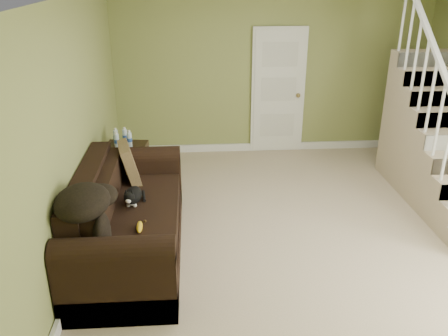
{
  "coord_description": "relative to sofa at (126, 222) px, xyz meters",
  "views": [
    {
      "loc": [
        -1.28,
        -4.7,
        2.88
      ],
      "look_at": [
        -0.94,
        0.21,
        0.77
      ],
      "focal_mm": 38.0,
      "sensor_mm": 36.0,
      "label": 1
    }
  ],
  "objects": [
    {
      "name": "door",
      "position": [
        2.12,
        2.94,
        0.65
      ],
      "size": [
        0.86,
        0.12,
        2.02
      ],
      "color": "white",
      "rests_on": "floor"
    },
    {
      "name": "banana",
      "position": [
        0.2,
        -0.42,
        0.18
      ],
      "size": [
        0.07,
        0.21,
        0.06
      ],
      "primitive_type": "ellipsoid",
      "rotation": [
        0.0,
        0.0,
        0.04
      ],
      "color": "yellow",
      "rests_on": "sofa"
    },
    {
      "name": "throw_pillow",
      "position": [
        -0.02,
        0.78,
        0.36
      ],
      "size": [
        0.32,
        0.51,
        0.48
      ],
      "primitive_type": "cube",
      "rotation": [
        0.0,
        -0.24,
        0.21
      ],
      "color": "#48341C",
      "rests_on": "sofa"
    },
    {
      "name": "floor",
      "position": [
        2.02,
        0.24,
        -0.36
      ],
      "size": [
        5.0,
        5.5,
        0.01
      ],
      "primitive_type": "cube",
      "color": "tan",
      "rests_on": "ground"
    },
    {
      "name": "side_table",
      "position": [
        -0.18,
        1.54,
        -0.03
      ],
      "size": [
        0.6,
        0.6,
        0.88
      ],
      "rotation": [
        0.0,
        0.0,
        -0.12
      ],
      "color": "black",
      "rests_on": "floor"
    },
    {
      "name": "wall_front",
      "position": [
        2.02,
        -2.51,
        0.94
      ],
      "size": [
        5.0,
        0.04,
        2.6
      ],
      "primitive_type": "cube",
      "color": "olive",
      "rests_on": "floor"
    },
    {
      "name": "wall_back",
      "position": [
        2.02,
        2.99,
        0.94
      ],
      "size": [
        5.0,
        0.04,
        2.6
      ],
      "primitive_type": "cube",
      "color": "olive",
      "rests_on": "floor"
    },
    {
      "name": "throw_blanket",
      "position": [
        -0.24,
        -0.71,
        0.62
      ],
      "size": [
        0.64,
        0.74,
        0.26
      ],
      "primitive_type": "ellipsoid",
      "rotation": [
        0.0,
        0.0,
        -0.32
      ],
      "color": "black",
      "rests_on": "sofa"
    },
    {
      "name": "baseboard_left",
      "position": [
        -0.45,
        0.24,
        -0.3
      ],
      "size": [
        0.04,
        5.5,
        0.12
      ],
      "primitive_type": "cube",
      "color": "white",
      "rests_on": "floor"
    },
    {
      "name": "staircase",
      "position": [
        4.02,
        1.2,
        0.28
      ],
      "size": [
        1.0,
        2.51,
        2.82
      ],
      "color": "tan",
      "rests_on": "floor"
    },
    {
      "name": "wall_left",
      "position": [
        -0.48,
        0.24,
        0.94
      ],
      "size": [
        0.04,
        5.5,
        2.6
      ],
      "primitive_type": "cube",
      "color": "olive",
      "rests_on": "floor"
    },
    {
      "name": "cat",
      "position": [
        0.08,
        0.14,
        0.24
      ],
      "size": [
        0.23,
        0.48,
        0.23
      ],
      "rotation": [
        0.0,
        0.0,
        -0.12
      ],
      "color": "black",
      "rests_on": "sofa"
    },
    {
      "name": "baseboard_back",
      "position": [
        2.02,
        2.96,
        -0.3
      ],
      "size": [
        5.0,
        0.04,
        0.12
      ],
      "primitive_type": "cube",
      "color": "white",
      "rests_on": "floor"
    },
    {
      "name": "sofa",
      "position": [
        0.0,
        0.0,
        0.0
      ],
      "size": [
        1.03,
        2.39,
        0.95
      ],
      "color": "black",
      "rests_on": "floor"
    }
  ]
}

